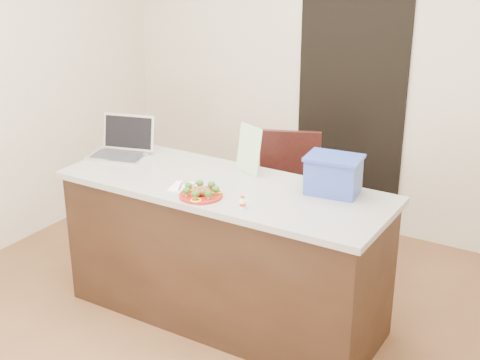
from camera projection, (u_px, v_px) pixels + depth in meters
The scene contains 16 objects.
ground at pixel (204, 333), 4.17m from camera, with size 4.00×4.00×0.00m, color brown.
room_shell at pixel (198, 78), 3.59m from camera, with size 4.00×4.00×4.00m.
doorway at pixel (350, 109), 5.34m from camera, with size 0.90×0.02×2.00m, color black.
island at pixel (224, 251), 4.21m from camera, with size 2.06×0.76×0.92m.
plate at pixel (201, 195), 3.85m from camera, with size 0.25×0.25×0.02m.
meatballs at pixel (200, 191), 3.85m from camera, with size 0.09×0.10×0.04m.
broccoli at pixel (201, 189), 3.84m from camera, with size 0.21×0.21×0.04m.
pepper_rings at pixel (201, 194), 3.85m from camera, with size 0.22×0.23×0.01m.
napkin at pixel (185, 187), 3.98m from camera, with size 0.17×0.17×0.01m, color white.
fork at pixel (184, 185), 4.00m from camera, with size 0.07×0.17×0.00m.
knife at pixel (188, 188), 3.95m from camera, with size 0.03×0.20×0.01m.
yogurt_bottle at pixel (243, 203), 3.69m from camera, with size 0.03×0.03×0.07m.
laptop at pixel (123, 144), 4.53m from camera, with size 0.43×0.39×0.26m.
leaflet at pixel (249, 149), 4.18m from camera, with size 0.21×0.00×0.30m, color white.
blue_box at pixel (333, 175), 3.87m from camera, with size 0.34×0.27×0.23m.
chair at pixel (283, 191), 4.87m from camera, with size 0.57×0.59×1.00m.
Camera 1 is at (2.03, -2.91, 2.41)m, focal length 50.00 mm.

